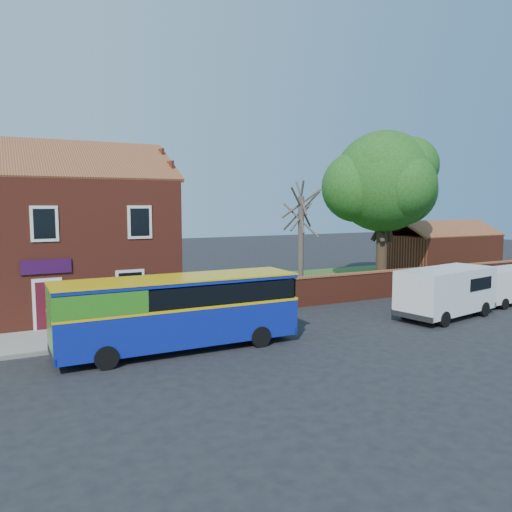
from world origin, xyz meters
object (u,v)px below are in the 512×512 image
van_near (446,290)px  van_far (506,284)px  large_tree (382,185)px  bus (172,309)px

van_near → van_far: bearing=-1.5°
van_far → large_tree: (-1.71, 8.14, 5.57)m
large_tree → van_near: bearing=-112.8°
bus → van_near: 13.35m
bus → van_near: bearing=-3.1°
van_far → large_tree: large_tree is taller
van_far → bus: bearing=175.8°
van_near → van_far: 5.58m
bus → van_far: (18.83, 0.20, -0.47)m
van_near → bus: bearing=166.4°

